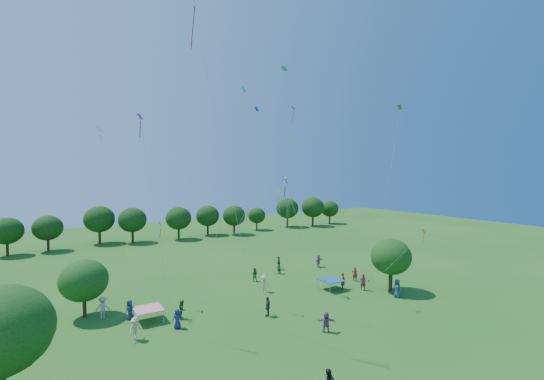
{
  "coord_description": "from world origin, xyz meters",
  "views": [
    {
      "loc": [
        -16.45,
        -12.53,
        12.51
      ],
      "look_at": [
        0.0,
        14.0,
        11.0
      ],
      "focal_mm": 24.0,
      "sensor_mm": 36.0,
      "label": 1
    }
  ],
  "objects_px": {
    "tent_red_stripe": "(148,309)",
    "near_tree_east": "(391,257)",
    "tent_blue": "(331,280)",
    "pirate_kite": "(286,182)",
    "red_high_kite": "(204,59)",
    "near_tree_north": "(84,280)"
  },
  "relations": [
    {
      "from": "tent_red_stripe",
      "to": "near_tree_east",
      "type": "bearing_deg",
      "value": -13.14
    },
    {
      "from": "tent_blue",
      "to": "pirate_kite",
      "type": "distance_m",
      "value": 11.58
    },
    {
      "from": "pirate_kite",
      "to": "red_high_kite",
      "type": "relative_size",
      "value": 0.45
    },
    {
      "from": "near_tree_east",
      "to": "pirate_kite",
      "type": "distance_m",
      "value": 13.54
    },
    {
      "from": "near_tree_east",
      "to": "pirate_kite",
      "type": "relative_size",
      "value": 0.51
    },
    {
      "from": "near_tree_north",
      "to": "near_tree_east",
      "type": "xyz_separation_m",
      "value": [
        28.01,
        -9.35,
        0.49
      ]
    },
    {
      "from": "tent_red_stripe",
      "to": "red_high_kite",
      "type": "distance_m",
      "value": 20.83
    },
    {
      "from": "near_tree_north",
      "to": "tent_blue",
      "type": "bearing_deg",
      "value": -13.83
    },
    {
      "from": "tent_blue",
      "to": "red_high_kite",
      "type": "relative_size",
      "value": 0.09
    },
    {
      "from": "near_tree_north",
      "to": "tent_blue",
      "type": "distance_m",
      "value": 23.8
    },
    {
      "from": "near_tree_east",
      "to": "red_high_kite",
      "type": "relative_size",
      "value": 0.23
    },
    {
      "from": "tent_red_stripe",
      "to": "pirate_kite",
      "type": "bearing_deg",
      "value": 0.9
    },
    {
      "from": "tent_red_stripe",
      "to": "red_high_kite",
      "type": "relative_size",
      "value": 0.09
    },
    {
      "from": "red_high_kite",
      "to": "near_tree_east",
      "type": "bearing_deg",
      "value": -2.35
    },
    {
      "from": "near_tree_east",
      "to": "red_high_kite",
      "type": "height_order",
      "value": "red_high_kite"
    },
    {
      "from": "tent_red_stripe",
      "to": "red_high_kite",
      "type": "bearing_deg",
      "value": -54.73
    },
    {
      "from": "near_tree_east",
      "to": "tent_red_stripe",
      "type": "height_order",
      "value": "near_tree_east"
    },
    {
      "from": "tent_blue",
      "to": "red_high_kite",
      "type": "xyz_separation_m",
      "value": [
        -15.23,
        -2.86,
        20.03
      ]
    },
    {
      "from": "tent_blue",
      "to": "near_tree_north",
      "type": "bearing_deg",
      "value": 166.17
    },
    {
      "from": "pirate_kite",
      "to": "red_high_kite",
      "type": "xyz_separation_m",
      "value": [
        -10.79,
        -4.88,
        9.53
      ]
    },
    {
      "from": "tent_red_stripe",
      "to": "tent_blue",
      "type": "relative_size",
      "value": 1.0
    },
    {
      "from": "near_tree_east",
      "to": "tent_blue",
      "type": "distance_m",
      "value": 6.75
    }
  ]
}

